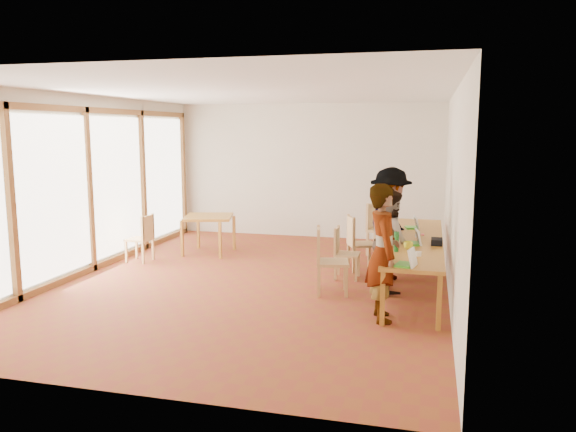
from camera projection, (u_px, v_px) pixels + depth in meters
The scene contains 25 objects.
ground at pixel (255, 282), 9.04m from camera, with size 8.00×8.00×0.00m, color brown.
wall_back at pixel (308, 171), 12.64m from camera, with size 6.00×0.10×3.00m, color silver.
wall_front at pixel (117, 235), 4.98m from camera, with size 6.00×0.10×3.00m, color silver.
wall_right at pixel (453, 194), 8.07m from camera, with size 0.10×8.00×3.00m, color silver.
window_wall at pixel (88, 184), 9.53m from camera, with size 0.10×8.00×3.00m, color white.
ceiling at pixel (253, 90), 8.57m from camera, with size 6.00×8.00×0.04m, color white.
communal_table at pixel (416, 242), 8.68m from camera, with size 0.80×4.00×0.75m.
side_table at pixel (208, 220), 11.01m from camera, with size 0.90×0.90×0.75m.
chair_near at pixel (325, 254), 8.30m from camera, with size 0.55×0.55×0.53m.
chair_mid at pixel (342, 247), 9.18m from camera, with size 0.40×0.40×0.45m.
chair_far at pixel (356, 237), 9.69m from camera, with size 0.58×0.58×0.51m.
chair_empty at pixel (376, 223), 10.95m from camera, with size 0.58×0.58×0.54m.
chair_spare at pixel (144, 233), 10.32m from camera, with size 0.43×0.43×0.47m.
person_near at pixel (383, 253), 7.11m from camera, with size 0.64×0.42×1.76m, color gray.
person_mid at pixel (391, 241), 8.43m from camera, with size 0.75×0.58×1.54m, color gray.
person_far at pixel (390, 225), 8.98m from camera, with size 1.19×0.68×1.84m, color gray.
laptop_near at pixel (408, 261), 6.94m from camera, with size 0.29×0.31×0.23m.
laptop_mid at pixel (415, 240), 8.24m from camera, with size 0.28×0.31×0.23m.
laptop_far at pixel (414, 225), 9.58m from camera, with size 0.26×0.29×0.21m.
yellow_mug at pixel (408, 245), 7.94m from camera, with size 0.13×0.13×0.11m, color yellow.
green_bottle at pixel (396, 242), 7.76m from camera, with size 0.07×0.07×0.28m, color #1A6827.
clear_glass at pixel (418, 234), 8.82m from camera, with size 0.07×0.07×0.09m, color silver.
condiment_cup at pixel (418, 254), 7.50m from camera, with size 0.08×0.08×0.06m, color white.
pink_phone at pixel (423, 235), 9.00m from camera, with size 0.05×0.10×0.01m, color #F7445B.
black_pouch at pixel (437, 242), 8.24m from camera, with size 0.16×0.26×0.09m, color black.
Camera 1 is at (2.68, -8.36, 2.43)m, focal length 35.00 mm.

